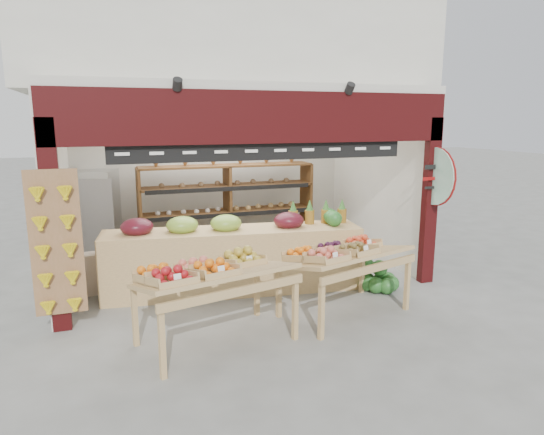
{
  "coord_description": "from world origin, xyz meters",
  "views": [
    {
      "loc": [
        -2.18,
        -7.37,
        2.63
      ],
      "look_at": [
        0.38,
        -0.2,
        1.07
      ],
      "focal_mm": 32.0,
      "sensor_mm": 36.0,
      "label": 1
    }
  ],
  "objects": [
    {
      "name": "shop_structure",
      "position": [
        0.0,
        1.61,
        3.92
      ],
      "size": [
        6.36,
        5.12,
        5.4
      ],
      "color": "silver",
      "rests_on": "ground"
    },
    {
      "name": "back_shelving",
      "position": [
        0.11,
        1.57,
        1.27
      ],
      "size": [
        3.35,
        0.55,
        2.04
      ],
      "color": "brown",
      "rests_on": "ground"
    },
    {
      "name": "ground",
      "position": [
        0.0,
        0.0,
        0.0
      ],
      "size": [
        60.0,
        60.0,
        0.0
      ],
      "primitive_type": "plane",
      "color": "slate",
      "rests_on": "ground"
    },
    {
      "name": "gift_sign",
      "position": [
        2.75,
        -1.15,
        1.75
      ],
      "size": [
        0.04,
        0.93,
        0.92
      ],
      "color": "#B2E0C5",
      "rests_on": "ground"
    },
    {
      "name": "watermelon_pile",
      "position": [
        1.81,
        -1.13,
        0.18
      ],
      "size": [
        0.65,
        0.63,
        0.48
      ],
      "color": "#1A4A18",
      "rests_on": "ground"
    },
    {
      "name": "display_table_left",
      "position": [
        -1.12,
        -2.07,
        0.88
      ],
      "size": [
        1.97,
        1.38,
        1.12
      ],
      "color": "tan",
      "rests_on": "ground"
    },
    {
      "name": "cardboard_stack",
      "position": [
        -2.11,
        0.28,
        0.23
      ],
      "size": [
        0.97,
        0.7,
        0.63
      ],
      "color": "beige",
      "rests_on": "ground"
    },
    {
      "name": "mid_counter",
      "position": [
        -0.33,
        -0.4,
        0.53
      ],
      "size": [
        3.98,
        1.3,
        1.21
      ],
      "color": "tan",
      "rests_on": "ground"
    },
    {
      "name": "banana_board",
      "position": [
        -2.73,
        -1.17,
        1.12
      ],
      "size": [
        0.6,
        0.15,
        1.8
      ],
      "color": "#936643",
      "rests_on": "ground"
    },
    {
      "name": "display_table_right",
      "position": [
        0.79,
        -1.78,
        0.85
      ],
      "size": [
        1.92,
        1.41,
        1.08
      ],
      "color": "tan",
      "rests_on": "ground"
    },
    {
      "name": "refrigerator",
      "position": [
        -2.26,
        1.87,
        0.86
      ],
      "size": [
        0.85,
        0.85,
        1.72
      ],
      "primitive_type": "cube",
      "rotation": [
        0.0,
        0.0,
        -0.32
      ],
      "color": "#B2B5BA",
      "rests_on": "ground"
    }
  ]
}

